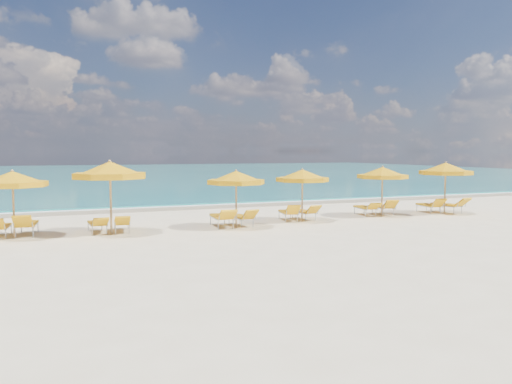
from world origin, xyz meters
name	(u,v)px	position (x,y,z in m)	size (l,w,h in m)	color
ground_plane	(270,225)	(0.00, 0.00, 0.00)	(120.00, 120.00, 0.00)	beige
ocean	(123,174)	(0.00, 48.00, 0.00)	(120.00, 80.00, 0.30)	#167B7A
wet_sand_band	(215,206)	(0.00, 7.40, 0.00)	(120.00, 2.60, 0.01)	tan
foam_line	(211,204)	(0.00, 8.20, 0.00)	(120.00, 1.20, 0.03)	white
whitecap_near	(87,195)	(-6.00, 17.00, 0.00)	(14.00, 0.36, 0.05)	white
whitecap_far	(246,184)	(8.00, 24.00, 0.00)	(18.00, 0.30, 0.05)	white
umbrella_1	(12,180)	(-9.20, 0.42, 1.98)	(2.74, 2.74, 2.32)	tan
umbrella_2	(110,171)	(-6.09, 0.01, 2.24)	(3.08, 3.08, 2.63)	tan
umbrella_3	(236,178)	(-1.51, -0.26, 1.91)	(2.52, 2.52, 2.24)	tan
umbrella_4	(302,176)	(1.64, 0.41, 1.90)	(2.85, 2.85, 2.23)	tan
umbrella_5	(382,173)	(5.72, 0.55, 1.94)	(2.48, 2.48, 2.28)	tan
umbrella_6	(446,169)	(9.00, 0.23, 2.09)	(2.58, 2.58, 2.45)	tan
lounger_1_left	(0,231)	(-9.68, 0.92, 0.20)	(0.67, 1.65, 0.76)	#A5A8AD
lounger_1_right	(27,229)	(-8.85, 0.95, 0.23)	(0.78, 1.87, 0.84)	#A5A8AD
lounger_2_left	(97,227)	(-6.52, 0.57, 0.20)	(0.66, 1.70, 0.68)	#A5A8AD
lounger_2_right	(122,226)	(-5.67, 0.48, 0.20)	(0.67, 1.67, 0.70)	#A5A8AD
lounger_3_left	(222,221)	(-1.94, 0.19, 0.24)	(0.75, 1.99, 0.82)	#A5A8AD
lounger_3_right	(241,220)	(-1.12, 0.26, 0.21)	(0.76, 1.72, 0.75)	#A5A8AD
lounger_4_left	(288,216)	(1.21, 0.84, 0.21)	(0.87, 1.77, 0.79)	#A5A8AD
lounger_4_right	(304,215)	(2.01, 0.93, 0.20)	(0.67, 1.67, 0.72)	#A5A8AD
lounger_5_left	(365,211)	(5.25, 1.14, 0.21)	(0.77, 1.81, 0.69)	#A5A8AD
lounger_5_right	(383,210)	(6.17, 1.07, 0.22)	(0.94, 1.85, 0.80)	#A5A8AD
lounger_6_left	(429,208)	(8.59, 0.79, 0.22)	(0.81, 1.79, 0.79)	#A5A8AD
lounger_6_right	(447,208)	(9.39, 0.45, 0.23)	(0.92, 1.96, 0.83)	#A5A8AD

